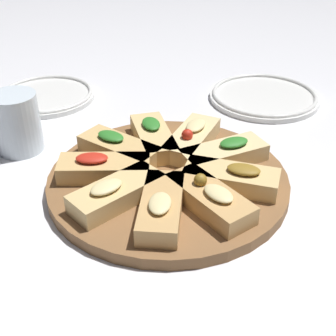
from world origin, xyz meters
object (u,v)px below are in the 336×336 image
plate_right (264,96)px  water_glass (17,123)px  serving_board (168,181)px  plate_left (46,95)px

plate_right → water_glass: size_ratio=2.24×
serving_board → water_glass: water_glass is taller
plate_left → plate_right: same height
plate_right → water_glass: bearing=-179.5°
water_glass → plate_left: bearing=66.8°
water_glass → plate_right: bearing=0.5°
serving_board → water_glass: (-0.19, 0.20, 0.04)m
serving_board → plate_left: bearing=104.8°
plate_left → plate_right: size_ratio=0.88×
water_glass → serving_board: bearing=-47.4°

